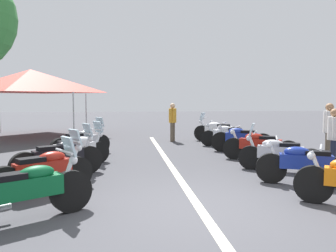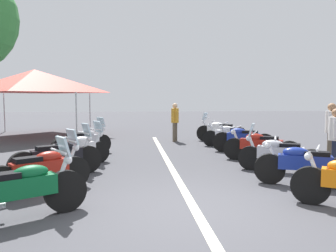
{
  "view_description": "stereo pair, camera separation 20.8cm",
  "coord_description": "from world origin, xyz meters",
  "px_view_note": "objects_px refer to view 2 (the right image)",
  "views": [
    {
      "loc": [
        -5.24,
        1.22,
        1.83
      ],
      "look_at": [
        4.15,
        0.0,
        1.04
      ],
      "focal_mm": 35.59,
      "sensor_mm": 36.0,
      "label": 1
    },
    {
      "loc": [
        -5.24,
        1.01,
        1.83
      ],
      "look_at": [
        4.15,
        0.0,
        1.04
      ],
      "focal_mm": 35.59,
      "sensor_mm": 36.0,
      "label": 2
    }
  ],
  "objects_px": {
    "motorcycle_right_row_1": "(304,164)",
    "motorcycle_right_row_2": "(279,154)",
    "motorcycle_right_row_5": "(230,135)",
    "motorcycle_right_row_6": "(220,131)",
    "motorcycle_left_row_4": "(83,141)",
    "motorcycle_left_row_3": "(76,149)",
    "bystander_1": "(335,135)",
    "bystander_0": "(175,119)",
    "motorcycle_left_row_0": "(21,190)",
    "event_tent": "(35,81)",
    "motorcycle_left_row_2": "(58,157)",
    "motorcycle_left_row_1": "(41,170)",
    "motorcycle_right_row_4": "(243,139)",
    "bystander_2": "(331,128)",
    "motorcycle_right_row_3": "(261,146)"
  },
  "relations": [
    {
      "from": "motorcycle_right_row_5",
      "to": "bystander_1",
      "type": "bearing_deg",
      "value": 129.2
    },
    {
      "from": "motorcycle_left_row_0",
      "to": "bystander_1",
      "type": "distance_m",
      "value": 7.25
    },
    {
      "from": "motorcycle_right_row_1",
      "to": "bystander_1",
      "type": "distance_m",
      "value": 2.05
    },
    {
      "from": "motorcycle_left_row_4",
      "to": "event_tent",
      "type": "height_order",
      "value": "event_tent"
    },
    {
      "from": "motorcycle_left_row_1",
      "to": "bystander_1",
      "type": "relative_size",
      "value": 1.1
    },
    {
      "from": "motorcycle_right_row_5",
      "to": "bystander_1",
      "type": "xyz_separation_m",
      "value": [
        -4.3,
        -1.39,
        0.47
      ]
    },
    {
      "from": "motorcycle_left_row_4",
      "to": "motorcycle_right_row_5",
      "type": "relative_size",
      "value": 0.85
    },
    {
      "from": "motorcycle_right_row_2",
      "to": "bystander_2",
      "type": "bearing_deg",
      "value": -123.79
    },
    {
      "from": "motorcycle_right_row_4",
      "to": "motorcycle_right_row_5",
      "type": "relative_size",
      "value": 0.93
    },
    {
      "from": "motorcycle_right_row_3",
      "to": "event_tent",
      "type": "relative_size",
      "value": 0.38
    },
    {
      "from": "motorcycle_left_row_2",
      "to": "motorcycle_right_row_6",
      "type": "height_order",
      "value": "same"
    },
    {
      "from": "motorcycle_right_row_1",
      "to": "motorcycle_left_row_3",
      "type": "bearing_deg",
      "value": -3.57
    },
    {
      "from": "motorcycle_left_row_3",
      "to": "motorcycle_right_row_1",
      "type": "relative_size",
      "value": 0.92
    },
    {
      "from": "motorcycle_left_row_0",
      "to": "event_tent",
      "type": "bearing_deg",
      "value": 72.36
    },
    {
      "from": "motorcycle_right_row_6",
      "to": "motorcycle_right_row_1",
      "type": "bearing_deg",
      "value": 123.94
    },
    {
      "from": "motorcycle_left_row_4",
      "to": "motorcycle_left_row_3",
      "type": "bearing_deg",
      "value": -125.7
    },
    {
      "from": "motorcycle_right_row_4",
      "to": "bystander_1",
      "type": "height_order",
      "value": "bystander_1"
    },
    {
      "from": "motorcycle_right_row_2",
      "to": "motorcycle_right_row_3",
      "type": "bearing_deg",
      "value": -64.98
    },
    {
      "from": "motorcycle_left_row_2",
      "to": "event_tent",
      "type": "relative_size",
      "value": 0.38
    },
    {
      "from": "motorcycle_left_row_0",
      "to": "motorcycle_left_row_4",
      "type": "height_order",
      "value": "motorcycle_left_row_0"
    },
    {
      "from": "motorcycle_right_row_6",
      "to": "bystander_1",
      "type": "height_order",
      "value": "bystander_1"
    },
    {
      "from": "motorcycle_left_row_4",
      "to": "motorcycle_right_row_1",
      "type": "bearing_deg",
      "value": -77.3
    },
    {
      "from": "motorcycle_right_row_1",
      "to": "bystander_1",
      "type": "bearing_deg",
      "value": -115.23
    },
    {
      "from": "motorcycle_right_row_5",
      "to": "motorcycle_right_row_6",
      "type": "height_order",
      "value": "motorcycle_right_row_6"
    },
    {
      "from": "motorcycle_left_row_0",
      "to": "motorcycle_right_row_4",
      "type": "relative_size",
      "value": 0.98
    },
    {
      "from": "motorcycle_right_row_1",
      "to": "motorcycle_right_row_4",
      "type": "xyz_separation_m",
      "value": [
        4.23,
        -0.13,
        0.01
      ]
    },
    {
      "from": "bystander_0",
      "to": "bystander_1",
      "type": "bearing_deg",
      "value": -34.47
    },
    {
      "from": "motorcycle_left_row_2",
      "to": "bystander_1",
      "type": "distance_m",
      "value": 6.77
    },
    {
      "from": "bystander_2",
      "to": "motorcycle_right_row_5",
      "type": "bearing_deg",
      "value": -16.0
    },
    {
      "from": "motorcycle_right_row_1",
      "to": "motorcycle_right_row_2",
      "type": "height_order",
      "value": "motorcycle_right_row_2"
    },
    {
      "from": "motorcycle_right_row_6",
      "to": "bystander_0",
      "type": "distance_m",
      "value": 1.96
    },
    {
      "from": "motorcycle_left_row_4",
      "to": "motorcycle_right_row_6",
      "type": "distance_m",
      "value": 5.91
    },
    {
      "from": "motorcycle_left_row_0",
      "to": "motorcycle_left_row_2",
      "type": "relative_size",
      "value": 0.96
    },
    {
      "from": "motorcycle_left_row_1",
      "to": "motorcycle_right_row_1",
      "type": "height_order",
      "value": "motorcycle_left_row_1"
    },
    {
      "from": "motorcycle_left_row_4",
      "to": "motorcycle_right_row_3",
      "type": "xyz_separation_m",
      "value": [
        -1.55,
        -5.23,
        -0.01
      ]
    },
    {
      "from": "motorcycle_right_row_3",
      "to": "bystander_1",
      "type": "relative_size",
      "value": 1.24
    },
    {
      "from": "motorcycle_left_row_1",
      "to": "motorcycle_left_row_2",
      "type": "height_order",
      "value": "motorcycle_left_row_2"
    },
    {
      "from": "motorcycle_left_row_1",
      "to": "motorcycle_right_row_1",
      "type": "xyz_separation_m",
      "value": [
        0.01,
        -5.25,
        -0.01
      ]
    },
    {
      "from": "motorcycle_right_row_1",
      "to": "event_tent",
      "type": "relative_size",
      "value": 0.38
    },
    {
      "from": "motorcycle_left_row_3",
      "to": "motorcycle_right_row_3",
      "type": "bearing_deg",
      "value": -35.57
    },
    {
      "from": "motorcycle_left_row_4",
      "to": "motorcycle_right_row_2",
      "type": "bearing_deg",
      "value": -66.79
    },
    {
      "from": "motorcycle_right_row_5",
      "to": "motorcycle_left_row_1",
      "type": "bearing_deg",
      "value": 67.49
    },
    {
      "from": "motorcycle_left_row_4",
      "to": "motorcycle_right_row_2",
      "type": "xyz_separation_m",
      "value": [
        -2.9,
        -5.17,
        -0.01
      ]
    },
    {
      "from": "event_tent",
      "to": "motorcycle_right_row_2",
      "type": "bearing_deg",
      "value": -136.98
    },
    {
      "from": "motorcycle_right_row_1",
      "to": "event_tent",
      "type": "distance_m",
      "value": 13.22
    },
    {
      "from": "motorcycle_left_row_4",
      "to": "bystander_0",
      "type": "height_order",
      "value": "bystander_0"
    },
    {
      "from": "bystander_1",
      "to": "bystander_0",
      "type": "bearing_deg",
      "value": -29.11
    },
    {
      "from": "motorcycle_right_row_2",
      "to": "bystander_1",
      "type": "bearing_deg",
      "value": -153.75
    },
    {
      "from": "motorcycle_left_row_4",
      "to": "motorcycle_right_row_5",
      "type": "xyz_separation_m",
      "value": [
        1.36,
        -5.22,
        -0.02
      ]
    },
    {
      "from": "bystander_2",
      "to": "event_tent",
      "type": "relative_size",
      "value": 0.33
    }
  ]
}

